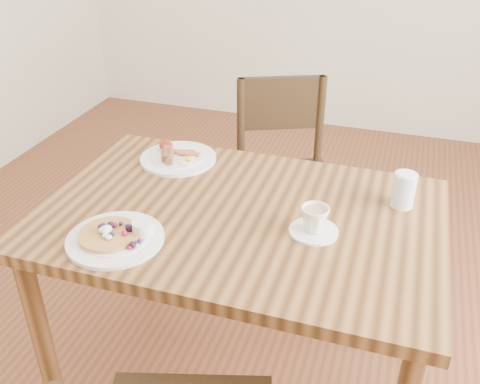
# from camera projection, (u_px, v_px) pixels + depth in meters

# --- Properties ---
(ground) EXTENTS (5.00, 5.00, 0.00)m
(ground) POSITION_uv_depth(u_px,v_px,m) (240.00, 381.00, 1.99)
(ground) COLOR brown
(ground) RESTS_ON ground
(dining_table) EXTENTS (1.20, 0.80, 0.75)m
(dining_table) POSITION_uv_depth(u_px,v_px,m) (240.00, 239.00, 1.66)
(dining_table) COLOR brown
(dining_table) RESTS_ON ground
(chair_far) EXTENTS (0.55, 0.55, 0.88)m
(chair_far) POSITION_uv_depth(u_px,v_px,m) (283.00, 171.00, 2.38)
(chair_far) COLOR #312011
(chair_far) RESTS_ON ground
(pancake_plate) EXTENTS (0.27, 0.27, 0.06)m
(pancake_plate) POSITION_uv_depth(u_px,v_px,m) (117.00, 236.00, 1.48)
(pancake_plate) COLOR white
(pancake_plate) RESTS_ON dining_table
(breakfast_plate) EXTENTS (0.27, 0.27, 0.04)m
(breakfast_plate) POSITION_uv_depth(u_px,v_px,m) (177.00, 157.00, 1.90)
(breakfast_plate) COLOR white
(breakfast_plate) RESTS_ON dining_table
(teacup_saucer) EXTENTS (0.14, 0.14, 0.08)m
(teacup_saucer) POSITION_uv_depth(u_px,v_px,m) (314.00, 222.00, 1.50)
(teacup_saucer) COLOR white
(teacup_saucer) RESTS_ON dining_table
(water_glass) EXTENTS (0.07, 0.07, 0.11)m
(water_glass) POSITION_uv_depth(u_px,v_px,m) (404.00, 190.00, 1.62)
(water_glass) COLOR silver
(water_glass) RESTS_ON dining_table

